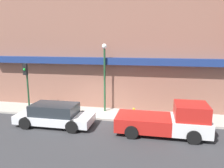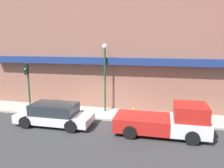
{
  "view_description": "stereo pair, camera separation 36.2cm",
  "coord_description": "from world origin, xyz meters",
  "px_view_note": "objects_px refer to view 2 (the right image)",
  "views": [
    {
      "loc": [
        3.94,
        -13.52,
        5.16
      ],
      "look_at": [
        1.0,
        0.99,
        2.33
      ],
      "focal_mm": 35.0,
      "sensor_mm": 36.0,
      "label": 1
    },
    {
      "loc": [
        4.3,
        -13.44,
        5.16
      ],
      "look_at": [
        1.0,
        0.99,
        2.33
      ],
      "focal_mm": 35.0,
      "sensor_mm": 36.0,
      "label": 2
    }
  ],
  "objects_px": {
    "street_lamp": "(105,69)",
    "traffic_light": "(28,79)",
    "fire_hydrant": "(133,113)",
    "pickup_truck": "(167,121)",
    "parked_car": "(54,114)"
  },
  "relations": [
    {
      "from": "pickup_truck",
      "to": "street_lamp",
      "type": "distance_m",
      "value": 5.95
    },
    {
      "from": "pickup_truck",
      "to": "street_lamp",
      "type": "height_order",
      "value": "street_lamp"
    },
    {
      "from": "fire_hydrant",
      "to": "street_lamp",
      "type": "xyz_separation_m",
      "value": [
        -2.29,
        1.26,
        2.77
      ]
    },
    {
      "from": "fire_hydrant",
      "to": "traffic_light",
      "type": "relative_size",
      "value": 0.21
    },
    {
      "from": "parked_car",
      "to": "fire_hydrant",
      "type": "bearing_deg",
      "value": 21.3
    },
    {
      "from": "fire_hydrant",
      "to": "street_lamp",
      "type": "distance_m",
      "value": 3.81
    },
    {
      "from": "pickup_truck",
      "to": "parked_car",
      "type": "distance_m",
      "value": 6.93
    },
    {
      "from": "street_lamp",
      "to": "traffic_light",
      "type": "bearing_deg",
      "value": -165.32
    },
    {
      "from": "parked_car",
      "to": "street_lamp",
      "type": "bearing_deg",
      "value": 51.44
    },
    {
      "from": "fire_hydrant",
      "to": "traffic_light",
      "type": "distance_m",
      "value": 7.95
    },
    {
      "from": "pickup_truck",
      "to": "fire_hydrant",
      "type": "xyz_separation_m",
      "value": [
        -2.15,
        1.84,
        -0.32
      ]
    },
    {
      "from": "traffic_light",
      "to": "parked_car",
      "type": "bearing_deg",
      "value": -30.4
    },
    {
      "from": "traffic_light",
      "to": "fire_hydrant",
      "type": "bearing_deg",
      "value": 1.11
    },
    {
      "from": "pickup_truck",
      "to": "traffic_light",
      "type": "relative_size",
      "value": 1.45
    },
    {
      "from": "pickup_truck",
      "to": "parked_car",
      "type": "bearing_deg",
      "value": -179.9
    }
  ]
}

